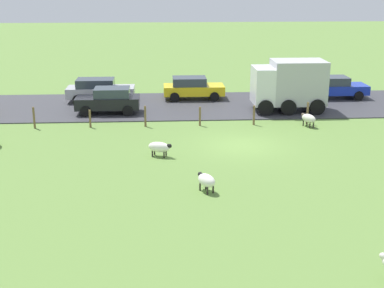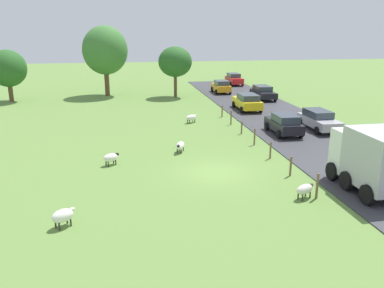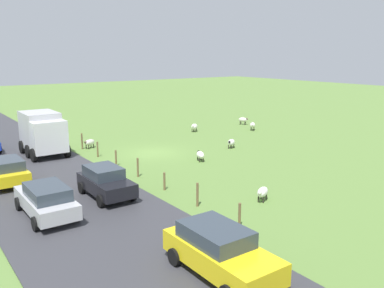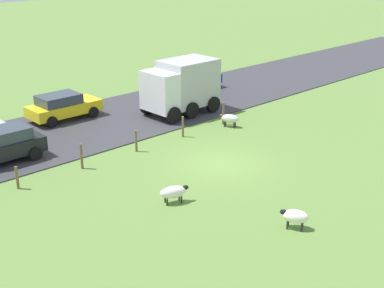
{
  "view_description": "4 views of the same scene",
  "coord_description": "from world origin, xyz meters",
  "px_view_note": "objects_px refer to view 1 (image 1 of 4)",
  "views": [
    {
      "loc": [
        -25.75,
        4.08,
        8.15
      ],
      "look_at": [
        -3.45,
        2.75,
        1.21
      ],
      "focal_mm": 50.06,
      "sensor_mm": 36.0,
      "label": 1
    },
    {
      "loc": [
        -5.09,
        -20.88,
        7.97
      ],
      "look_at": [
        -0.85,
        3.19,
        0.83
      ],
      "focal_mm": 36.95,
      "sensor_mm": 36.0,
      "label": 2
    },
    {
      "loc": [
        15.58,
        26.96,
        7.51
      ],
      "look_at": [
        -1.48,
        3.16,
        1.07
      ],
      "focal_mm": 38.43,
      "sensor_mm": 36.0,
      "label": 3
    },
    {
      "loc": [
        -15.56,
        16.43,
        9.56
      ],
      "look_at": [
        -0.16,
        1.94,
        1.56
      ],
      "focal_mm": 48.82,
      "sensor_mm": 36.0,
      "label": 4
    }
  ],
  "objects_px": {
    "car_0": "(99,90)",
    "sheep_4": "(206,180)",
    "sheep_3": "(308,118)",
    "car_7": "(109,100)",
    "sheep_1": "(159,147)",
    "car_4": "(193,88)",
    "car_6": "(332,87)",
    "truck_0": "(289,84)"
  },
  "relations": [
    {
      "from": "sheep_4",
      "to": "car_0",
      "type": "relative_size",
      "value": 0.24
    },
    {
      "from": "sheep_3",
      "to": "car_7",
      "type": "distance_m",
      "value": 12.24
    },
    {
      "from": "sheep_1",
      "to": "car_6",
      "type": "xyz_separation_m",
      "value": [
        12.14,
        -12.17,
        0.38
      ]
    },
    {
      "from": "car_4",
      "to": "sheep_4",
      "type": "bearing_deg",
      "value": 178.39
    },
    {
      "from": "car_0",
      "to": "car_4",
      "type": "relative_size",
      "value": 1.09
    },
    {
      "from": "sheep_1",
      "to": "sheep_4",
      "type": "relative_size",
      "value": 1.14
    },
    {
      "from": "car_4",
      "to": "car_0",
      "type": "bearing_deg",
      "value": 93.77
    },
    {
      "from": "sheep_1",
      "to": "sheep_4",
      "type": "xyz_separation_m",
      "value": [
        -4.52,
        -1.85,
        0.01
      ]
    },
    {
      "from": "truck_0",
      "to": "car_0",
      "type": "relative_size",
      "value": 0.98
    },
    {
      "from": "car_0",
      "to": "car_4",
      "type": "distance_m",
      "value": 6.42
    },
    {
      "from": "sheep_1",
      "to": "car_4",
      "type": "distance_m",
      "value": 12.67
    },
    {
      "from": "car_6",
      "to": "sheep_3",
      "type": "bearing_deg",
      "value": 153.3
    },
    {
      "from": "sheep_1",
      "to": "car_0",
      "type": "xyz_separation_m",
      "value": [
        12.02,
        4.08,
        0.4
      ]
    },
    {
      "from": "car_0",
      "to": "car_7",
      "type": "height_order",
      "value": "car_7"
    },
    {
      "from": "sheep_3",
      "to": "truck_0",
      "type": "height_order",
      "value": "truck_0"
    },
    {
      "from": "car_6",
      "to": "car_4",
      "type": "bearing_deg",
      "value": 88.25
    },
    {
      "from": "sheep_3",
      "to": "sheep_4",
      "type": "relative_size",
      "value": 1.08
    },
    {
      "from": "car_6",
      "to": "sheep_1",
      "type": "bearing_deg",
      "value": 134.94
    },
    {
      "from": "truck_0",
      "to": "car_6",
      "type": "distance_m",
      "value": 5.39
    },
    {
      "from": "sheep_1",
      "to": "sheep_3",
      "type": "height_order",
      "value": "sheep_3"
    },
    {
      "from": "car_0",
      "to": "car_6",
      "type": "xyz_separation_m",
      "value": [
        0.12,
        -16.25,
        -0.02
      ]
    },
    {
      "from": "sheep_3",
      "to": "truck_0",
      "type": "xyz_separation_m",
      "value": [
        3.72,
        0.3,
        1.28
      ]
    },
    {
      "from": "sheep_4",
      "to": "sheep_3",
      "type": "bearing_deg",
      "value": -35.35
    },
    {
      "from": "sheep_3",
      "to": "sheep_4",
      "type": "bearing_deg",
      "value": 144.65
    },
    {
      "from": "sheep_1",
      "to": "car_7",
      "type": "xyz_separation_m",
      "value": [
        8.63,
        3.13,
        0.41
      ]
    },
    {
      "from": "car_0",
      "to": "car_7",
      "type": "distance_m",
      "value": 3.52
    },
    {
      "from": "sheep_1",
      "to": "car_0",
      "type": "bearing_deg",
      "value": 18.73
    },
    {
      "from": "truck_0",
      "to": "car_6",
      "type": "height_order",
      "value": "truck_0"
    },
    {
      "from": "car_7",
      "to": "sheep_1",
      "type": "bearing_deg",
      "value": -160.07
    },
    {
      "from": "sheep_1",
      "to": "car_4",
      "type": "xyz_separation_m",
      "value": [
        12.44,
        -2.33,
        0.39
      ]
    },
    {
      "from": "sheep_4",
      "to": "car_4",
      "type": "xyz_separation_m",
      "value": [
        16.96,
        -0.48,
        0.37
      ]
    },
    {
      "from": "sheep_3",
      "to": "car_4",
      "type": "distance_m",
      "value": 9.79
    },
    {
      "from": "sheep_3",
      "to": "car_7",
      "type": "xyz_separation_m",
      "value": [
        3.76,
        11.64,
        0.39
      ]
    },
    {
      "from": "car_0",
      "to": "sheep_4",
      "type": "bearing_deg",
      "value": -160.29
    },
    {
      "from": "car_6",
      "to": "car_7",
      "type": "distance_m",
      "value": 15.7
    },
    {
      "from": "car_7",
      "to": "sheep_3",
      "type": "bearing_deg",
      "value": -107.91
    },
    {
      "from": "sheep_4",
      "to": "truck_0",
      "type": "distance_m",
      "value": 14.63
    },
    {
      "from": "sheep_3",
      "to": "car_4",
      "type": "xyz_separation_m",
      "value": [
        7.57,
        6.19,
        0.36
      ]
    },
    {
      "from": "car_0",
      "to": "truck_0",
      "type": "bearing_deg",
      "value": -105.59
    },
    {
      "from": "sheep_3",
      "to": "car_7",
      "type": "height_order",
      "value": "car_7"
    },
    {
      "from": "sheep_4",
      "to": "car_4",
      "type": "bearing_deg",
      "value": -1.61
    },
    {
      "from": "sheep_4",
      "to": "truck_0",
      "type": "bearing_deg",
      "value": -25.9
    }
  ]
}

